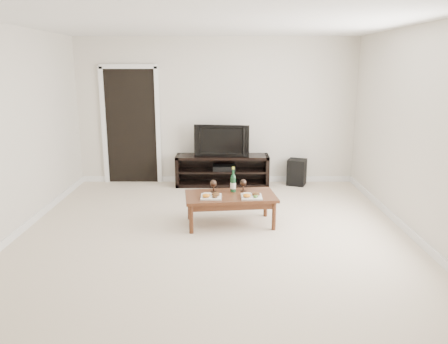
% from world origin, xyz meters
% --- Properties ---
extents(floor, '(5.50, 5.50, 0.00)m').
position_xyz_m(floor, '(0.00, 0.00, 0.00)').
color(floor, beige).
rests_on(floor, ground).
extents(back_wall, '(5.00, 0.04, 2.60)m').
position_xyz_m(back_wall, '(0.00, 2.77, 1.30)').
color(back_wall, silver).
rests_on(back_wall, ground).
extents(ceiling, '(5.00, 5.50, 0.04)m').
position_xyz_m(ceiling, '(0.00, 0.00, 2.62)').
color(ceiling, white).
rests_on(ceiling, back_wall).
extents(doorway, '(0.90, 0.02, 2.05)m').
position_xyz_m(doorway, '(-1.55, 2.73, 1.02)').
color(doorway, black).
rests_on(doorway, ground).
extents(media_console, '(1.65, 0.45, 0.55)m').
position_xyz_m(media_console, '(0.10, 2.50, 0.28)').
color(media_console, black).
rests_on(media_console, ground).
extents(television, '(0.98, 0.26, 0.56)m').
position_xyz_m(television, '(0.10, 2.50, 0.83)').
color(television, black).
rests_on(television, media_console).
extents(av_receiver, '(0.40, 0.31, 0.08)m').
position_xyz_m(av_receiver, '(0.13, 2.48, 0.33)').
color(av_receiver, black).
rests_on(av_receiver, media_console).
extents(subwoofer, '(0.40, 0.40, 0.47)m').
position_xyz_m(subwoofer, '(1.45, 2.53, 0.23)').
color(subwoofer, black).
rests_on(subwoofer, ground).
extents(coffee_table, '(1.27, 0.79, 0.42)m').
position_xyz_m(coffee_table, '(0.22, 0.49, 0.21)').
color(coffee_table, '#512B16').
rests_on(coffee_table, ground).
extents(plate_left, '(0.27, 0.27, 0.07)m').
position_xyz_m(plate_left, '(-0.04, 0.37, 0.45)').
color(plate_left, white).
rests_on(plate_left, coffee_table).
extents(plate_right, '(0.27, 0.27, 0.07)m').
position_xyz_m(plate_right, '(0.49, 0.37, 0.45)').
color(plate_right, white).
rests_on(plate_right, coffee_table).
extents(wine_bottle, '(0.07, 0.07, 0.35)m').
position_xyz_m(wine_bottle, '(0.25, 0.64, 0.59)').
color(wine_bottle, '#0E361C').
rests_on(wine_bottle, coffee_table).
extents(goblet_left, '(0.09, 0.09, 0.17)m').
position_xyz_m(goblet_left, '(-0.02, 0.64, 0.51)').
color(goblet_left, '#32231B').
rests_on(goblet_left, coffee_table).
extents(goblet_right, '(0.09, 0.09, 0.17)m').
position_xyz_m(goblet_right, '(0.39, 0.67, 0.51)').
color(goblet_right, '#32231B').
rests_on(goblet_right, coffee_table).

